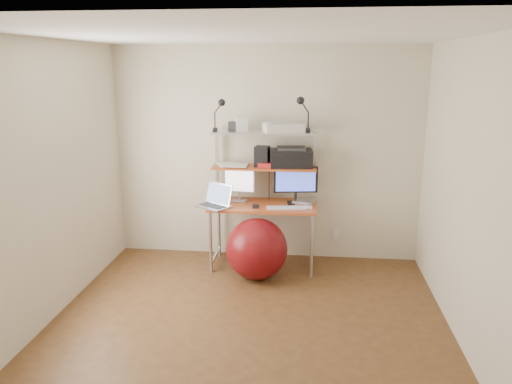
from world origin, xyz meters
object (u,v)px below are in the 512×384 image
(monitor_silver, at_px, (239,183))
(laptop, at_px, (216,202))
(monitor_black, at_px, (296,182))
(exercise_ball, at_px, (257,249))
(printer, at_px, (291,157))

(monitor_silver, distance_m, laptop, 0.37)
(monitor_black, xyz_separation_m, laptop, (-0.88, -0.23, -0.19))
(monitor_silver, xyz_separation_m, monitor_black, (0.65, -0.01, 0.04))
(monitor_black, xyz_separation_m, exercise_ball, (-0.40, -0.45, -0.65))
(printer, bearing_deg, monitor_black, -58.12)
(printer, relative_size, exercise_ball, 0.74)
(monitor_black, xyz_separation_m, printer, (-0.06, 0.08, 0.27))
(exercise_ball, bearing_deg, monitor_black, 48.52)
(monitor_silver, bearing_deg, printer, 10.98)
(monitor_black, bearing_deg, laptop, -173.02)
(monitor_silver, xyz_separation_m, exercise_ball, (0.25, -0.46, -0.62))
(exercise_ball, bearing_deg, laptop, 156.00)
(monitor_black, height_order, printer, printer)
(laptop, height_order, printer, printer)
(monitor_silver, bearing_deg, laptop, -128.02)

